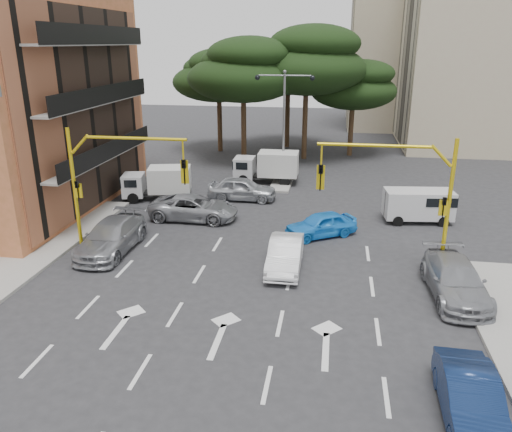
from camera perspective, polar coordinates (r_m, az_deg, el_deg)
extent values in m
plane|color=#28282B|center=(21.98, -1.43, -7.01)|extent=(120.00, 120.00, 0.00)
cube|color=gray|center=(36.84, 3.08, 4.06)|extent=(1.40, 6.00, 0.15)
cube|color=black|center=(31.00, -18.41, 11.41)|extent=(0.12, 14.72, 11.20)
cube|color=black|center=(51.76, 16.81, 17.15)|extent=(0.12, 11.04, 16.20)
cube|color=#BCA88D|center=(64.08, 18.26, 16.83)|extent=(16.00, 12.00, 16.00)
cube|color=black|center=(63.42, 10.70, 16.96)|extent=(0.12, 11.04, 14.20)
cylinder|color=#382616|center=(42.69, -1.40, 9.49)|extent=(0.44, 0.44, 4.95)
ellipsoid|color=black|center=(42.16, -1.46, 15.47)|extent=(9.15, 9.15, 3.87)
ellipsoid|color=black|center=(41.57, -0.73, 18.00)|extent=(6.86, 6.86, 2.86)
ellipsoid|color=black|center=(42.48, -2.09, 17.27)|extent=(6.07, 6.07, 2.64)
cylinder|color=#382616|center=(44.01, 5.59, 10.00)|extent=(0.44, 0.44, 5.40)
ellipsoid|color=black|center=(43.50, 5.80, 16.33)|extent=(9.98, 9.98, 4.22)
ellipsoid|color=black|center=(43.01, 6.71, 18.99)|extent=(7.49, 7.49, 3.12)
ellipsoid|color=black|center=(43.78, 5.21, 18.25)|extent=(6.62, 6.62, 2.88)
cylinder|color=#382616|center=(47.19, -4.15, 10.11)|extent=(0.44, 0.44, 4.50)
ellipsoid|color=black|center=(46.72, -4.28, 15.02)|extent=(8.32, 8.32, 3.52)
ellipsoid|color=black|center=(46.10, -3.69, 17.10)|extent=(6.24, 6.24, 2.60)
ellipsoid|color=black|center=(47.06, -4.85, 16.50)|extent=(5.52, 5.52, 2.40)
cylinder|color=#382616|center=(46.03, 10.77, 9.31)|extent=(0.44, 0.44, 4.05)
ellipsoid|color=black|center=(45.57, 11.06, 13.83)|extent=(7.49, 7.49, 3.17)
ellipsoid|color=black|center=(45.08, 11.99, 15.67)|extent=(5.62, 5.62, 2.34)
ellipsoid|color=black|center=(45.77, 10.49, 15.24)|extent=(4.97, 4.97, 2.16)
cylinder|color=#382616|center=(49.13, 3.60, 10.75)|extent=(0.44, 0.44, 4.95)
ellipsoid|color=black|center=(48.67, 3.72, 15.95)|extent=(9.15, 9.15, 3.87)
ellipsoid|color=black|center=(48.14, 4.47, 18.12)|extent=(6.86, 6.86, 2.86)
ellipsoid|color=black|center=(48.96, 3.18, 17.52)|extent=(6.07, 6.07, 2.64)
cylinder|color=gold|center=(22.94, 21.11, 0.88)|extent=(0.18, 0.18, 6.00)
cylinder|color=gold|center=(22.27, 20.42, 6.46)|extent=(0.95, 0.14, 0.95)
cylinder|color=gold|center=(21.82, 13.38, 7.84)|extent=(4.80, 0.14, 0.14)
cylinder|color=gold|center=(21.86, 7.50, 7.01)|extent=(0.08, 0.08, 0.90)
imported|color=black|center=(22.10, 7.38, 4.35)|extent=(0.20, 0.24, 1.20)
cube|color=gold|center=(22.18, 7.39, 4.40)|extent=(0.36, 0.06, 1.10)
imported|color=black|center=(22.76, 20.64, 0.79)|extent=(0.16, 0.20, 1.00)
cube|color=gold|center=(22.85, 20.60, 0.87)|extent=(0.35, 0.08, 0.70)
cylinder|color=gold|center=(25.53, -20.01, 2.80)|extent=(0.18, 0.18, 6.00)
cylinder|color=gold|center=(24.76, -19.47, 7.76)|extent=(0.95, 0.14, 0.95)
cylinder|color=gold|center=(23.52, -13.59, 8.63)|extent=(4.80, 0.14, 0.14)
cylinder|color=gold|center=(22.87, -8.35, 7.52)|extent=(0.08, 0.08, 0.90)
imported|color=black|center=(23.10, -8.22, 4.97)|extent=(0.20, 0.24, 1.20)
cube|color=gold|center=(23.17, -8.16, 5.02)|extent=(0.36, 0.06, 1.10)
imported|color=black|center=(25.29, -19.73, 2.69)|extent=(0.16, 0.20, 1.00)
cube|color=gold|center=(25.38, -19.62, 2.75)|extent=(0.35, 0.08, 0.70)
cylinder|color=slate|center=(36.03, 3.19, 9.94)|extent=(0.16, 0.16, 7.50)
cylinder|color=slate|center=(35.72, 1.81, 15.77)|extent=(1.80, 0.10, 0.10)
sphere|color=black|center=(35.87, 0.16, 15.56)|extent=(0.36, 0.36, 0.36)
cylinder|color=slate|center=(35.54, 4.80, 15.70)|extent=(1.80, 0.10, 0.10)
sphere|color=black|center=(35.48, 6.46, 15.40)|extent=(0.36, 0.36, 0.36)
sphere|color=slate|center=(35.60, 3.31, 16.14)|extent=(0.24, 0.24, 0.24)
imported|color=white|center=(22.58, 3.36, -4.39)|extent=(1.49, 4.17, 1.37)
imported|color=#1B80DF|center=(26.44, 7.45, -0.98)|extent=(4.06, 3.32, 1.30)
imported|color=gray|center=(25.34, -16.20, -2.29)|extent=(2.16, 5.20, 1.50)
imported|color=#95979C|center=(28.95, -7.11, 0.95)|extent=(5.09, 2.41, 1.40)
imported|color=#A9ACB2|center=(32.34, -1.59, 3.14)|extent=(4.40, 1.78, 1.50)
imported|color=#0E1E46|center=(15.38, 23.32, -18.69)|extent=(1.50, 4.08, 1.34)
imported|color=gray|center=(21.65, 21.83, -6.80)|extent=(2.28, 5.08, 1.45)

